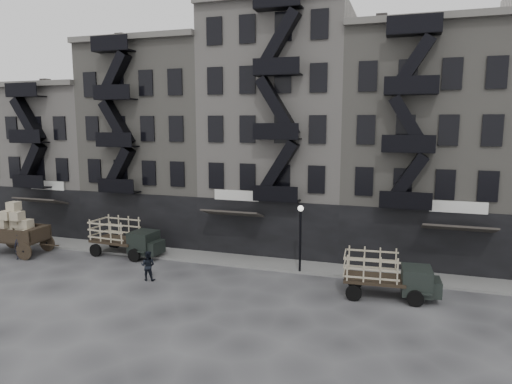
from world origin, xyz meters
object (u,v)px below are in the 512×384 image
(stake_truck_west, at_px, (125,235))
(stake_truck_east, at_px, (388,272))
(pedestrian_west, at_px, (19,246))
(pedestrian_mid, at_px, (148,266))
(wagon, at_px, (15,225))

(stake_truck_west, relative_size, stake_truck_east, 1.06)
(stake_truck_west, height_order, pedestrian_west, stake_truck_west)
(stake_truck_east, relative_size, pedestrian_mid, 2.83)
(pedestrian_west, distance_m, pedestrian_mid, 10.61)
(pedestrian_west, relative_size, pedestrian_mid, 1.00)
(pedestrian_mid, bearing_deg, stake_truck_east, 177.14)
(stake_truck_east, distance_m, pedestrian_west, 24.13)
(wagon, height_order, pedestrian_mid, wagon)
(pedestrian_mid, bearing_deg, pedestrian_west, -14.81)
(wagon, height_order, pedestrian_west, wagon)
(pedestrian_west, bearing_deg, stake_truck_east, -31.53)
(pedestrian_west, bearing_deg, stake_truck_west, -8.11)
(stake_truck_west, height_order, stake_truck_east, stake_truck_west)
(stake_truck_west, bearing_deg, stake_truck_east, -3.68)
(stake_truck_west, relative_size, pedestrian_west, 2.98)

